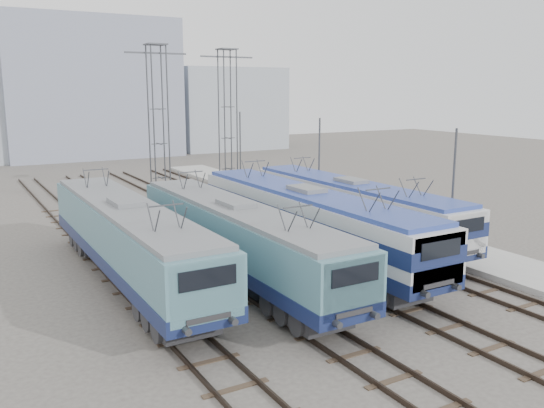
% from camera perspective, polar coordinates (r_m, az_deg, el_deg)
% --- Properties ---
extents(ground, '(160.00, 160.00, 0.00)m').
position_cam_1_polar(ground, '(24.64, 6.53, -9.96)').
color(ground, '#514C47').
extents(platform, '(4.00, 70.00, 0.30)m').
position_cam_1_polar(platform, '(36.71, 11.98, -2.74)').
color(platform, '#9E9E99').
rests_on(platform, ground).
extents(locomotive_far_left, '(2.92, 18.44, 3.47)m').
position_cam_1_polar(locomotive_far_left, '(27.12, -14.01, -3.15)').
color(locomotive_far_left, '#15204A').
rests_on(locomotive_far_left, ground).
extents(locomotive_center_left, '(2.82, 17.82, 3.35)m').
position_cam_1_polar(locomotive_center_left, '(26.71, -3.36, -3.20)').
color(locomotive_center_left, '#15204A').
rests_on(locomotive_center_left, ground).
extents(locomotive_center_right, '(2.94, 18.57, 3.49)m').
position_cam_1_polar(locomotive_center_right, '(29.68, 3.59, -1.44)').
color(locomotive_center_right, '#15204A').
rests_on(locomotive_center_right, ground).
extents(locomotive_far_right, '(2.78, 17.56, 3.30)m').
position_cam_1_polar(locomotive_far_right, '(33.96, 7.96, -0.11)').
color(locomotive_far_right, '#15204A').
rests_on(locomotive_far_right, ground).
extents(catenary_tower_west, '(4.50, 1.20, 12.00)m').
position_cam_1_polar(catenary_tower_west, '(42.74, -11.18, 8.07)').
color(catenary_tower_west, '#3F4247').
rests_on(catenary_tower_west, ground).
extents(catenary_tower_east, '(4.50, 1.20, 12.00)m').
position_cam_1_polar(catenary_tower_east, '(47.05, -4.40, 8.53)').
color(catenary_tower_east, '#3F4247').
rests_on(catenary_tower_east, ground).
extents(mast_front, '(0.12, 0.12, 7.00)m').
position_cam_1_polar(mast_front, '(30.75, 17.45, 0.66)').
color(mast_front, '#3F4247').
rests_on(mast_front, ground).
extents(mast_mid, '(0.12, 0.12, 7.00)m').
position_cam_1_polar(mast_mid, '(39.74, 4.68, 3.46)').
color(mast_mid, '#3F4247').
rests_on(mast_mid, ground).
extents(mast_rear, '(0.12, 0.12, 7.00)m').
position_cam_1_polar(mast_rear, '(50.01, -3.16, 5.09)').
color(mast_rear, '#3F4247').
rests_on(mast_rear, ground).
extents(building_center, '(22.00, 14.00, 18.00)m').
position_cam_1_polar(building_center, '(82.34, -17.77, 10.86)').
color(building_center, '#878EA4').
rests_on(building_center, ground).
extents(building_east, '(16.00, 12.00, 12.00)m').
position_cam_1_polar(building_east, '(88.87, -4.80, 9.41)').
color(building_east, '#9AA3AD').
rests_on(building_east, ground).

